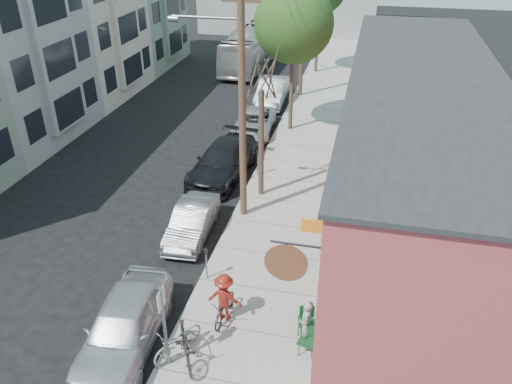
% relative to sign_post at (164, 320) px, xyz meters
% --- Properties ---
extents(ground, '(120.00, 120.00, 0.00)m').
position_rel_sign_post_xyz_m(ground, '(-2.35, 3.75, -1.83)').
color(ground, black).
extents(sidewalk, '(4.50, 58.00, 0.15)m').
position_rel_sign_post_xyz_m(sidewalk, '(1.90, 14.75, -1.76)').
color(sidewalk, '#A19E95').
rests_on(sidewalk, ground).
extents(cafe_building, '(6.60, 20.20, 6.61)m').
position_rel_sign_post_xyz_m(cafe_building, '(6.64, 8.74, 1.47)').
color(cafe_building, '#B34248').
rests_on(cafe_building, ground).
extents(apartment_row, '(6.30, 32.00, 9.00)m').
position_rel_sign_post_xyz_m(apartment_row, '(-14.20, 17.75, 2.67)').
color(apartment_row, gray).
rests_on(apartment_row, ground).
extents(sign_post, '(0.07, 0.45, 2.80)m').
position_rel_sign_post_xyz_m(sign_post, '(0.00, 0.00, 0.00)').
color(sign_post, slate).
rests_on(sign_post, sidewalk).
extents(parking_meter_near, '(0.14, 0.14, 1.24)m').
position_rel_sign_post_xyz_m(parking_meter_near, '(-0.10, 3.87, -0.85)').
color(parking_meter_near, slate).
rests_on(parking_meter_near, sidewalk).
extents(parking_meter_far, '(0.14, 0.14, 1.24)m').
position_rel_sign_post_xyz_m(parking_meter_far, '(-0.10, 11.90, -0.85)').
color(parking_meter_far, slate).
rests_on(parking_meter_far, sidewalk).
extents(utility_pole_near, '(3.57, 0.28, 10.00)m').
position_rel_sign_post_xyz_m(utility_pole_near, '(0.04, 8.33, 3.58)').
color(utility_pole_near, '#503A28').
rests_on(utility_pole_near, sidewalk).
extents(utility_pole_far, '(1.80, 0.28, 10.00)m').
position_rel_sign_post_xyz_m(utility_pole_far, '(0.10, 24.27, 3.51)').
color(utility_pole_far, '#503A28').
rests_on(utility_pole_far, sidewalk).
extents(tree_bare, '(0.24, 0.24, 4.88)m').
position_rel_sign_post_xyz_m(tree_bare, '(0.45, 10.15, 0.76)').
color(tree_bare, '#44392C').
rests_on(tree_bare, sidewalk).
extents(tree_leafy_mid, '(4.28, 4.28, 8.17)m').
position_rel_sign_post_xyz_m(tree_leafy_mid, '(0.45, 18.09, 4.33)').
color(tree_leafy_mid, '#44392C').
rests_on(tree_leafy_mid, sidewalk).
extents(patio_chair_a, '(0.59, 0.59, 0.88)m').
position_rel_sign_post_xyz_m(patio_chair_a, '(3.64, 2.07, -1.24)').
color(patio_chair_a, '#103B1D').
rests_on(patio_chair_a, sidewalk).
extents(patio_chair_b, '(0.60, 0.60, 0.88)m').
position_rel_sign_post_xyz_m(patio_chair_b, '(3.78, 1.31, -1.24)').
color(patio_chair_b, '#103B1D').
rests_on(patio_chair_b, sidewalk).
extents(patron_grey, '(0.42, 0.60, 1.60)m').
position_rel_sign_post_xyz_m(patron_grey, '(3.68, 1.63, -0.88)').
color(patron_grey, gray).
rests_on(patron_grey, sidewalk).
extents(cyclist, '(1.11, 0.67, 1.68)m').
position_rel_sign_post_xyz_m(cyclist, '(1.06, 2.13, -0.84)').
color(cyclist, maroon).
rests_on(cyclist, sidewalk).
extents(cyclist_bike, '(0.69, 1.68, 0.86)m').
position_rel_sign_post_xyz_m(cyclist_bike, '(1.06, 2.13, -1.25)').
color(cyclist_bike, black).
rests_on(cyclist_bike, sidewalk).
extents(parked_bike_a, '(1.40, 1.96, 1.16)m').
position_rel_sign_post_xyz_m(parked_bike_a, '(0.44, 0.25, -1.10)').
color(parked_bike_a, black).
rests_on(parked_bike_a, sidewalk).
extents(parked_bike_b, '(1.38, 1.86, 0.93)m').
position_rel_sign_post_xyz_m(parked_bike_b, '(0.14, 0.44, -1.22)').
color(parked_bike_b, slate).
rests_on(parked_bike_b, sidewalk).
extents(car_0, '(2.35, 4.94, 1.63)m').
position_rel_sign_post_xyz_m(car_0, '(-1.55, 0.51, -1.02)').
color(car_0, '#B9BBC1').
rests_on(car_0, ground).
extents(car_1, '(1.58, 4.00, 1.30)m').
position_rel_sign_post_xyz_m(car_1, '(-1.55, 6.48, -1.18)').
color(car_1, gray).
rests_on(car_1, ground).
extents(car_2, '(2.75, 5.69, 1.60)m').
position_rel_sign_post_xyz_m(car_2, '(-1.79, 11.70, -1.03)').
color(car_2, black).
rests_on(car_2, ground).
extents(car_3, '(2.41, 4.75, 1.29)m').
position_rel_sign_post_xyz_m(car_3, '(-1.55, 17.26, -1.19)').
color(car_3, '#B8BDC0').
rests_on(car_3, ground).
extents(car_4, '(1.93, 5.02, 1.63)m').
position_rel_sign_post_xyz_m(car_4, '(-1.55, 22.55, -1.02)').
color(car_4, '#A3A6AB').
rests_on(car_4, ground).
extents(bus, '(2.98, 11.28, 3.12)m').
position_rel_sign_post_xyz_m(bus, '(-4.94, 31.32, -0.27)').
color(bus, silver).
rests_on(bus, ground).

